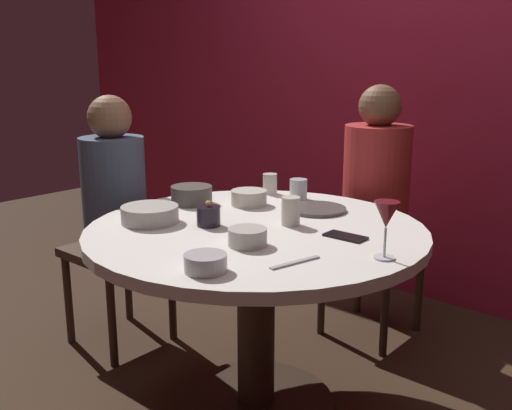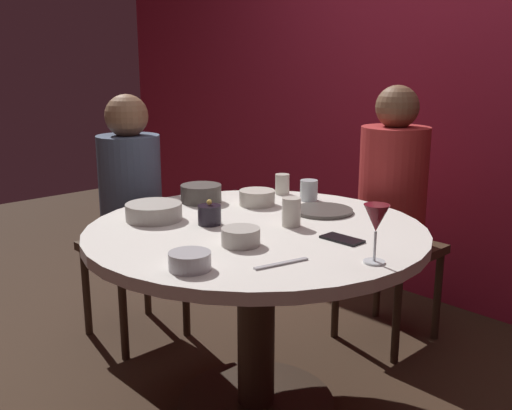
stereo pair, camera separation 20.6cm
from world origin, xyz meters
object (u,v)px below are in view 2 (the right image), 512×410
(bowl_small_white, at_px, (154,212))
(cup_near_candle, at_px, (282,184))
(seated_diner_back, at_px, (393,189))
(wine_glass, at_px, (376,221))
(bowl_sauce_side, at_px, (201,193))
(bowl_rice_portion, at_px, (241,237))
(bowl_serving_large, at_px, (190,261))
(dinner_plate, at_px, (323,211))
(cup_by_left_diner, at_px, (291,212))
(cup_by_right_diner, at_px, (309,190))
(candle_holder, at_px, (210,215))
(cell_phone, at_px, (342,239))
(dining_table, at_px, (256,271))
(seated_diner_left, at_px, (131,192))
(bowl_salad_center, at_px, (257,198))

(bowl_small_white, xyz_separation_m, cup_near_candle, (0.03, 0.65, 0.01))
(seated_diner_back, xyz_separation_m, wine_glass, (0.51, -0.86, 0.12))
(bowl_sauce_side, bearing_deg, bowl_rice_portion, -26.12)
(cup_near_candle, bearing_deg, wine_glass, -28.98)
(wine_glass, height_order, bowl_serving_large, wine_glass)
(wine_glass, distance_m, bowl_rice_portion, 0.44)
(dinner_plate, relative_size, cup_by_left_diner, 2.26)
(cup_near_candle, relative_size, cup_by_left_diner, 0.87)
(cup_by_right_diner, bearing_deg, candle_holder, -89.51)
(bowl_serving_large, bearing_deg, seated_diner_back, 98.37)
(cell_phone, height_order, bowl_rice_portion, bowl_rice_portion)
(bowl_small_white, relative_size, cup_near_candle, 2.33)
(cup_by_right_diner, bearing_deg, bowl_rice_portion, -67.07)
(dining_table, bearing_deg, cell_phone, 17.19)
(seated_diner_back, height_order, bowl_rice_portion, seated_diner_back)
(seated_diner_back, distance_m, wine_glass, 1.01)
(bowl_serving_large, bearing_deg, cup_by_left_diner, 101.69)
(candle_holder, relative_size, cup_by_left_diner, 0.90)
(cup_near_candle, bearing_deg, bowl_serving_large, -60.79)
(dining_table, relative_size, seated_diner_left, 1.05)
(wine_glass, relative_size, cup_near_candle, 1.97)
(seated_diner_left, bearing_deg, bowl_rice_portion, -10.64)
(cup_by_right_diner, bearing_deg, dinner_plate, -32.88)
(cell_phone, bearing_deg, cup_by_right_diner, -127.75)
(seated_diner_back, distance_m, bowl_serving_large, 1.30)
(bowl_small_white, relative_size, bowl_rice_portion, 1.67)
(cell_phone, bearing_deg, bowl_rice_portion, -35.18)
(cell_phone, bearing_deg, wine_glass, 61.97)
(dining_table, bearing_deg, bowl_rice_portion, -56.26)
(dining_table, bearing_deg, seated_diner_back, 90.00)
(bowl_sauce_side, bearing_deg, seated_diner_left, -167.88)
(dining_table, bearing_deg, bowl_small_white, -147.45)
(candle_holder, bearing_deg, cup_by_left_diner, 42.79)
(bowl_sauce_side, relative_size, bowl_rice_portion, 1.35)
(bowl_salad_center, bearing_deg, dinner_plate, 21.29)
(bowl_sauce_side, distance_m, cup_by_right_diner, 0.45)
(bowl_rice_portion, bearing_deg, seated_diner_left, 169.36)
(dinner_plate, bearing_deg, bowl_small_white, -123.84)
(dining_table, xyz_separation_m, candle_holder, (-0.14, -0.10, 0.20))
(bowl_small_white, bearing_deg, seated_diner_left, 157.62)
(seated_diner_back, xyz_separation_m, dinner_plate, (0.03, -0.52, -0.00))
(wine_glass, xyz_separation_m, bowl_sauce_side, (-0.94, 0.10, -0.09))
(dining_table, bearing_deg, cup_near_candle, 124.26)
(dining_table, xyz_separation_m, bowl_sauce_side, (-0.43, 0.09, 0.20))
(dinner_plate, xyz_separation_m, bowl_small_white, (-0.36, -0.54, 0.02))
(seated_diner_left, distance_m, cell_phone, 1.16)
(cell_phone, relative_size, bowl_sauce_side, 0.83)
(candle_holder, relative_size, dinner_plate, 0.40)
(cell_phone, xyz_separation_m, bowl_sauce_side, (-0.74, -0.01, 0.03))
(cell_phone, xyz_separation_m, cup_near_candle, (-0.61, 0.35, 0.04))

